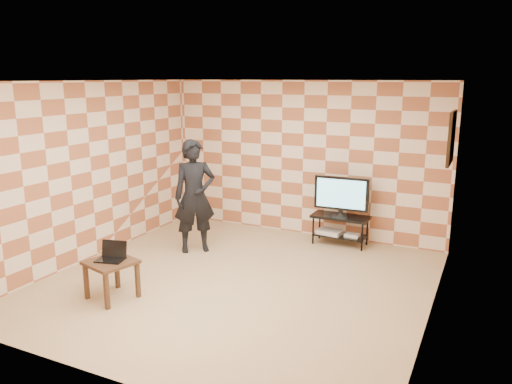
% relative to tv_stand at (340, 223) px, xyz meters
% --- Properties ---
extents(floor, '(5.00, 5.00, 0.00)m').
position_rel_tv_stand_xyz_m(floor, '(-0.81, -2.17, -0.36)').
color(floor, tan).
rests_on(floor, ground).
extents(wall_back, '(5.00, 0.02, 2.70)m').
position_rel_tv_stand_xyz_m(wall_back, '(-0.81, 0.33, 0.99)').
color(wall_back, beige).
rests_on(wall_back, ground).
extents(wall_front, '(5.00, 0.02, 2.70)m').
position_rel_tv_stand_xyz_m(wall_front, '(-0.81, -4.67, 0.99)').
color(wall_front, beige).
rests_on(wall_front, ground).
extents(wall_left, '(0.02, 5.00, 2.70)m').
position_rel_tv_stand_xyz_m(wall_left, '(-3.31, -2.17, 0.99)').
color(wall_left, beige).
rests_on(wall_left, ground).
extents(wall_right, '(0.02, 5.00, 2.70)m').
position_rel_tv_stand_xyz_m(wall_right, '(1.69, -2.17, 0.99)').
color(wall_right, beige).
rests_on(wall_right, ground).
extents(ceiling, '(5.00, 5.00, 0.02)m').
position_rel_tv_stand_xyz_m(ceiling, '(-0.81, -2.17, 2.34)').
color(ceiling, white).
rests_on(ceiling, wall_back).
extents(wall_art, '(0.04, 0.72, 0.72)m').
position_rel_tv_stand_xyz_m(wall_art, '(1.66, -0.62, 1.59)').
color(wall_art, black).
rests_on(wall_art, wall_right).
extents(tv_stand, '(0.95, 0.43, 0.50)m').
position_rel_tv_stand_xyz_m(tv_stand, '(0.00, 0.00, 0.00)').
color(tv_stand, black).
rests_on(tv_stand, floor).
extents(tv, '(0.90, 0.18, 0.66)m').
position_rel_tv_stand_xyz_m(tv, '(-0.00, -0.00, 0.50)').
color(tv, black).
rests_on(tv, tv_stand).
extents(dvd_player, '(0.44, 0.34, 0.07)m').
position_rel_tv_stand_xyz_m(dvd_player, '(-0.16, -0.03, -0.16)').
color(dvd_player, silver).
rests_on(dvd_player, tv_stand).
extents(game_console, '(0.24, 0.18, 0.05)m').
position_rel_tv_stand_xyz_m(game_console, '(0.22, -0.03, -0.17)').
color(game_console, silver).
rests_on(game_console, tv_stand).
extents(side_table, '(0.66, 0.66, 0.50)m').
position_rel_tv_stand_xyz_m(side_table, '(-2.01, -3.29, 0.05)').
color(side_table, '#3D2316').
rests_on(side_table, floor).
extents(laptop, '(0.39, 0.34, 0.22)m').
position_rel_tv_stand_xyz_m(laptop, '(-2.03, -3.24, 0.19)').
color(laptop, black).
rests_on(laptop, side_table).
extents(person, '(0.78, 0.76, 1.81)m').
position_rel_tv_stand_xyz_m(person, '(-2.02, -1.30, 0.54)').
color(person, black).
rests_on(person, floor).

